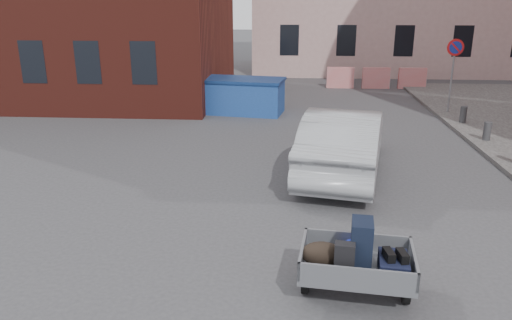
{
  "coord_description": "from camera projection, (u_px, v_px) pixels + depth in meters",
  "views": [
    {
      "loc": [
        0.14,
        -9.21,
        4.19
      ],
      "look_at": [
        -0.52,
        0.2,
        1.1
      ],
      "focal_mm": 35.0,
      "sensor_mm": 36.0,
      "label": 1
    }
  ],
  "objects": [
    {
      "name": "silver_car",
      "position": [
        343.0,
        141.0,
        12.2
      ],
      "size": [
        2.68,
        5.25,
        1.65
      ],
      "primitive_type": "imported",
      "rotation": [
        0.0,
        0.0,
        2.95
      ],
      "color": "#999CA0",
      "rests_on": "ground"
    },
    {
      "name": "dumpster",
      "position": [
        242.0,
        96.0,
        18.76
      ],
      "size": [
        3.31,
        2.06,
        1.3
      ],
      "rotation": [
        0.0,
        0.0,
        -0.15
      ],
      "color": "#214A9D",
      "rests_on": "ground"
    },
    {
      "name": "no_parking_sign",
      "position": [
        454.0,
        60.0,
        18.01
      ],
      "size": [
        0.6,
        0.09,
        2.65
      ],
      "color": "gray",
      "rests_on": "sidewalk"
    },
    {
      "name": "barriers",
      "position": [
        376.0,
        78.0,
        23.83
      ],
      "size": [
        4.7,
        0.18,
        1.0
      ],
      "color": "red",
      "rests_on": "ground"
    },
    {
      "name": "trailer",
      "position": [
        356.0,
        260.0,
        7.14
      ],
      "size": [
        1.72,
        1.88,
        1.2
      ],
      "rotation": [
        0.0,
        0.0,
        -0.12
      ],
      "color": "black",
      "rests_on": "ground"
    },
    {
      "name": "ground",
      "position": [
        281.0,
        215.0,
        10.05
      ],
      "size": [
        120.0,
        120.0,
        0.0
      ],
      "primitive_type": "plane",
      "color": "#38383A",
      "rests_on": "ground"
    }
  ]
}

